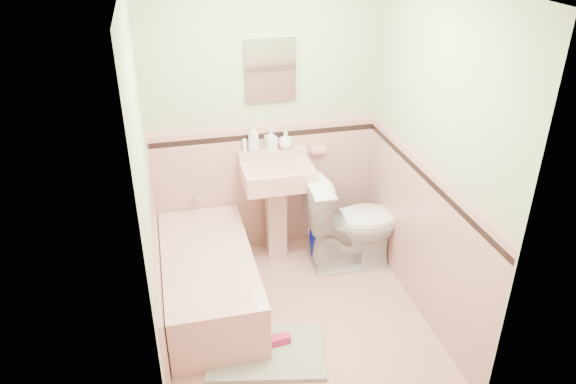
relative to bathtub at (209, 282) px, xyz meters
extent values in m
plane|color=#D3998A|center=(0.63, -0.33, -0.23)|extent=(2.20, 2.20, 0.00)
plane|color=#F1E6C4|center=(0.63, 0.77, 1.02)|extent=(2.50, 0.00, 2.50)
plane|color=#F1E6C4|center=(0.63, -1.43, 1.02)|extent=(2.50, 0.00, 2.50)
plane|color=#F1E6C4|center=(-0.37, -0.33, 1.02)|extent=(0.00, 2.50, 2.50)
plane|color=#F1E6C4|center=(1.63, -0.33, 1.02)|extent=(0.00, 2.50, 2.50)
plane|color=#D59E8F|center=(0.63, 0.76, 0.38)|extent=(2.00, 0.00, 2.00)
plane|color=#D59E8F|center=(0.63, -1.42, 0.38)|extent=(2.00, 0.00, 2.00)
plane|color=#D59E8F|center=(-0.36, -0.33, 0.38)|extent=(0.00, 2.20, 2.20)
plane|color=#D59E8F|center=(1.62, -0.33, 0.38)|extent=(0.00, 2.20, 2.20)
plane|color=black|center=(0.63, 0.75, 0.90)|extent=(2.00, 0.00, 2.00)
plane|color=black|center=(0.63, -1.41, 0.90)|extent=(2.00, 0.00, 2.00)
plane|color=black|center=(-0.35, -0.33, 0.89)|extent=(0.00, 2.20, 2.20)
plane|color=black|center=(1.61, -0.33, 0.89)|extent=(0.00, 2.20, 2.20)
plane|color=#D39B92|center=(0.63, 0.75, 0.99)|extent=(2.00, 0.00, 2.00)
plane|color=#D39B92|center=(0.63, -1.41, 0.99)|extent=(2.00, 0.00, 2.00)
plane|color=#D39B92|center=(-0.35, -0.33, 1.00)|extent=(0.00, 2.20, 2.20)
plane|color=#D39B92|center=(1.61, -0.33, 1.00)|extent=(0.00, 2.20, 2.20)
cube|color=#CE9B8E|center=(0.00, 0.00, 0.00)|extent=(0.70, 1.50, 0.45)
cylinder|color=silver|center=(0.00, 0.72, 0.41)|extent=(0.04, 0.12, 0.04)
cylinder|color=silver|center=(0.68, 0.67, 0.72)|extent=(0.02, 0.02, 0.10)
cube|color=white|center=(0.68, 0.74, 1.47)|extent=(0.37, 0.04, 0.47)
cube|color=#CE9B8E|center=(1.10, 0.73, 0.72)|extent=(0.13, 0.08, 0.04)
imported|color=#B2B2B2|center=(0.52, 0.71, 0.90)|extent=(0.11, 0.11, 0.25)
imported|color=#B2B2B2|center=(0.67, 0.71, 0.88)|extent=(0.11, 0.11, 0.19)
imported|color=#B2B2B2|center=(0.80, 0.71, 0.86)|extent=(0.16, 0.16, 0.16)
cylinder|color=white|center=(0.44, 0.71, 0.84)|extent=(0.04, 0.04, 0.12)
imported|color=white|center=(1.30, 0.28, 0.21)|extent=(0.86, 0.51, 0.86)
cube|color=gray|center=(0.33, -0.66, -0.21)|extent=(0.93, 0.72, 0.03)
cube|color=#BF1E59|center=(0.44, -0.60, -0.16)|extent=(0.16, 0.09, 0.06)
camera|label=1|loc=(-0.22, -3.60, 2.70)|focal=34.40mm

